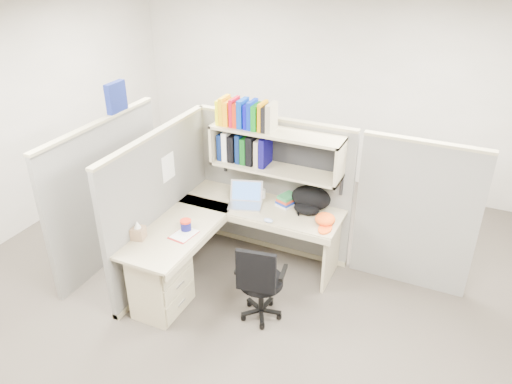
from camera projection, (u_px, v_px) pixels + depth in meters
The scene contains 14 objects.
ground at pixel (239, 291), 5.25m from camera, with size 6.00×6.00×0.00m, color #36312A.
room_shell at pixel (236, 149), 4.49m from camera, with size 6.00×6.00×6.00m.
cubicle at pixel (226, 189), 5.32m from camera, with size 3.79×1.84×1.95m.
desk at pixel (189, 262), 4.97m from camera, with size 1.74×1.75×0.73m.
laptop at pixel (245, 196), 5.30m from camera, with size 0.35×0.35×0.25m, color #BBBBC0, non-canonical shape.
backpack at pixel (309, 200), 5.22m from camera, with size 0.42×0.33×0.25m, color black, non-canonical shape.
orange_cap at pixel (325, 219), 5.02m from camera, with size 0.21×0.24×0.11m, color #FF5916, non-canonical shape.
snack_canister at pixel (186, 225), 4.92m from camera, with size 0.11×0.11×0.11m.
tissue_box at pixel (138, 230), 4.77m from camera, with size 0.12×0.12×0.19m, color #9C7A58, non-canonical shape.
mouse at pixel (268, 220), 5.07m from camera, with size 0.10×0.07×0.04m, color #98ABD8.
paper_cup at pixel (262, 194), 5.51m from camera, with size 0.07×0.07×0.10m, color white.
book_stack at pixel (287, 200), 5.37m from camera, with size 0.17×0.23×0.11m, color gray, non-canonical shape.
loose_paper at pixel (184, 234), 4.87m from camera, with size 0.19×0.25×0.00m, color white, non-canonical shape.
task_chair at pixel (260, 293), 4.73m from camera, with size 0.49×0.45×0.89m.
Camera 1 is at (1.90, -3.68, 3.40)m, focal length 35.00 mm.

